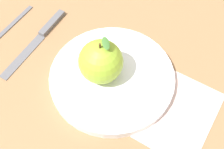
# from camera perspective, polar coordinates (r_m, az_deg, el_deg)

# --- Properties ---
(ground_plane) EXTENTS (2.40, 2.40, 0.00)m
(ground_plane) POSITION_cam_1_polar(r_m,az_deg,el_deg) (0.58, -4.64, 0.32)
(ground_plane) COLOR olive
(dinner_plate) EXTENTS (0.23, 0.23, 0.02)m
(dinner_plate) POSITION_cam_1_polar(r_m,az_deg,el_deg) (0.56, 0.00, -0.50)
(dinner_plate) COLOR white
(dinner_plate) RESTS_ON ground_plane
(apple) EXTENTS (0.08, 0.08, 0.09)m
(apple) POSITION_cam_1_polar(r_m,az_deg,el_deg) (0.52, -2.16, 2.48)
(apple) COLOR #8CB22D
(apple) RESTS_ON dinner_plate
(knife) EXTENTS (0.15, 0.15, 0.01)m
(knife) POSITION_cam_1_polar(r_m,az_deg,el_deg) (0.64, -13.55, 7.07)
(knife) COLOR #59595E
(knife) RESTS_ON ground_plane
(linen_napkin) EXTENTS (0.19, 0.19, 0.00)m
(linen_napkin) POSITION_cam_1_polar(r_m,az_deg,el_deg) (0.54, 12.89, -7.55)
(linen_napkin) COLOR beige
(linen_napkin) RESTS_ON ground_plane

